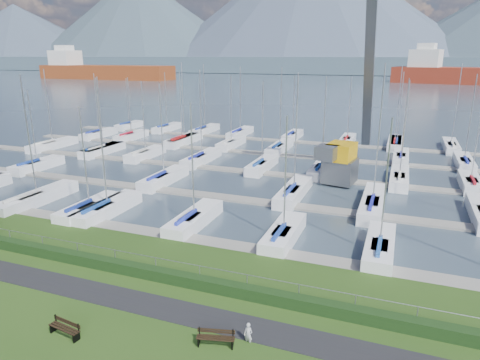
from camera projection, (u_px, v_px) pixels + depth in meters
The scene contains 13 objects.
path at pixel (143, 303), 23.52m from camera, with size 160.00×2.00×0.04m, color black.
water at pixel (385, 79), 259.57m from camera, with size 800.00×540.00×0.20m, color #3A4855.
hedge at pixel (167, 276), 25.76m from camera, with size 80.00×0.70×0.70m, color black.
fence at pixel (170, 260), 25.88m from camera, with size 0.04×0.04×80.00m, color gray.
foothill at pixel (391, 65), 320.57m from camera, with size 900.00×80.00×12.00m, color #455765.
mountains at pixel (407, 15), 373.60m from camera, with size 1190.00×360.00×115.00m.
docks at pixel (283, 175), 49.60m from camera, with size 90.00×41.60×0.25m.
bench_left at pixel (65, 328), 20.72m from camera, with size 1.84×0.66×0.85m.
bench_right at pixel (216, 338), 20.01m from camera, with size 1.85×0.85×0.85m.
person at pixel (248, 332), 20.18m from camera, with size 0.43×0.28×1.17m, color #ADACB3.
crane at pixel (348, 131), 45.85m from camera, with size 4.72×13.36×22.35m.
cargo_ship_west at pixel (100, 72), 252.33m from camera, with size 83.07×18.49×21.50m.
sailboat_fleet at pixel (268, 122), 51.54m from camera, with size 74.25×50.04×13.23m.
Camera 1 is at (12.34, -20.42, 13.13)m, focal length 32.00 mm.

